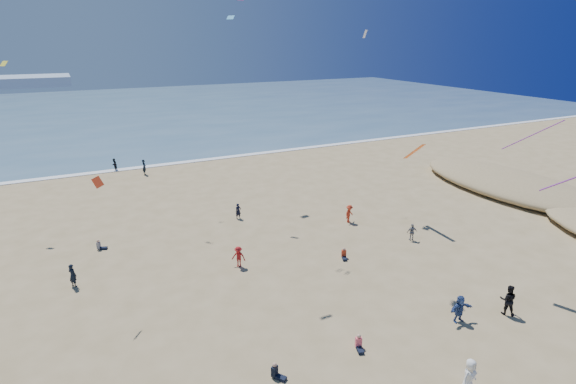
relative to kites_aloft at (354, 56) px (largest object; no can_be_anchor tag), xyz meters
name	(u,v)px	position (x,y,z in m)	size (l,w,h in m)	color
ocean	(107,112)	(-9.60, 81.76, -14.59)	(220.00, 100.00, 0.06)	#476B84
surf_line	(147,167)	(-9.60, 31.76, -14.58)	(220.00, 1.20, 0.08)	white
standing_flyers	(288,272)	(-6.17, -2.39, -13.75)	(26.36, 47.95, 1.95)	#A21719
seated_group	(300,311)	(-7.24, -6.11, -14.20)	(17.40, 28.49, 0.84)	white
navy_bag	(456,308)	(1.61, -9.74, -14.45)	(0.28, 0.18, 0.34)	black
kites_aloft	(354,56)	(0.00, 0.00, 0.00)	(39.47, 38.97, 29.78)	white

